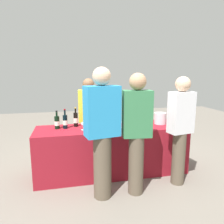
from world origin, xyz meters
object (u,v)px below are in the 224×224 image
(wine_bottle_2, at_px, (76,119))
(menu_board, at_px, (136,133))
(wine_bottle_4, at_px, (101,119))
(ice_bucket, at_px, (160,118))
(wine_bottle_1, at_px, (65,122))
(wine_glass_3, at_px, (123,122))
(wine_bottle_0, at_px, (57,122))
(wine_glass_2, at_px, (116,122))
(server_pouring, at_px, (89,117))
(wine_bottle_5, at_px, (147,117))
(wine_glass_0, at_px, (83,124))
(wine_glass_1, at_px, (108,124))
(guest_2, at_px, (180,127))
(guest_0, at_px, (102,130))
(guest_1, at_px, (137,130))
(wine_bottle_3, at_px, (91,119))

(wine_bottle_2, xyz_separation_m, menu_board, (1.30, 0.72, -0.51))
(wine_bottle_4, relative_size, ice_bucket, 1.58)
(wine_bottle_1, distance_m, wine_glass_3, 0.93)
(wine_bottle_0, xyz_separation_m, wine_glass_2, (0.93, -0.16, -0.00))
(server_pouring, bearing_deg, wine_bottle_5, 159.86)
(menu_board, bearing_deg, wine_glass_2, -137.46)
(wine_glass_3, bearing_deg, wine_bottle_0, 170.65)
(wine_glass_0, relative_size, wine_glass_1, 0.98)
(wine_bottle_1, relative_size, menu_board, 0.39)
(wine_glass_2, relative_size, menu_board, 0.18)
(wine_bottle_5, bearing_deg, guest_2, -70.06)
(wine_bottle_2, distance_m, guest_0, 0.89)
(wine_bottle_5, relative_size, ice_bucket, 1.53)
(wine_bottle_5, bearing_deg, guest_1, -120.53)
(wine_bottle_1, bearing_deg, guest_1, -38.70)
(wine_bottle_4, bearing_deg, wine_bottle_3, 158.79)
(wine_bottle_1, height_order, wine_glass_1, wine_bottle_1)
(wine_bottle_5, xyz_separation_m, guest_1, (-0.47, -0.79, 0.01))
(wine_glass_3, bearing_deg, wine_bottle_5, 22.29)
(wine_glass_1, distance_m, server_pouring, 0.74)
(wine_bottle_5, height_order, server_pouring, server_pouring)
(wine_bottle_0, bearing_deg, wine_bottle_2, 15.25)
(wine_bottle_2, bearing_deg, guest_1, -47.68)
(wine_bottle_2, xyz_separation_m, guest_2, (1.48, -0.73, -0.02))
(server_pouring, bearing_deg, wine_bottle_1, 53.27)
(wine_bottle_1, distance_m, wine_bottle_5, 1.41)
(wine_bottle_1, bearing_deg, wine_glass_2, -10.60)
(wine_bottle_4, height_order, wine_glass_2, wine_bottle_4)
(wine_bottle_3, height_order, menu_board, wine_bottle_3)
(wine_glass_2, xyz_separation_m, server_pouring, (-0.37, 0.64, -0.04))
(wine_bottle_4, bearing_deg, guest_1, -66.12)
(wine_glass_1, height_order, guest_0, guest_0)
(wine_glass_1, distance_m, menu_board, 1.39)
(ice_bucket, xyz_separation_m, guest_2, (0.03, -0.61, 0.00))
(wine_bottle_4, distance_m, wine_glass_3, 0.39)
(wine_glass_2, bearing_deg, wine_bottle_3, 145.86)
(wine_bottle_4, bearing_deg, guest_0, -98.63)
(wine_bottle_0, distance_m, wine_bottle_2, 0.31)
(ice_bucket, bearing_deg, wine_glass_0, -175.01)
(wine_bottle_3, bearing_deg, server_pouring, 89.38)
(wine_bottle_3, distance_m, wine_glass_3, 0.55)
(ice_bucket, relative_size, guest_2, 0.13)
(ice_bucket, relative_size, menu_board, 0.25)
(wine_glass_0, bearing_deg, guest_2, -19.59)
(guest_2, bearing_deg, wine_bottle_1, 147.95)
(wine_bottle_0, relative_size, wine_bottle_5, 0.94)
(wine_glass_3, bearing_deg, wine_glass_1, -168.99)
(wine_bottle_2, height_order, wine_glass_3, wine_bottle_2)
(guest_2, height_order, menu_board, guest_2)
(wine_bottle_3, relative_size, ice_bucket, 1.50)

